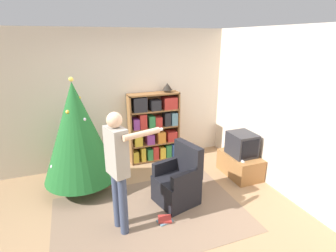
{
  "coord_description": "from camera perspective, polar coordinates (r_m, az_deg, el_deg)",
  "views": [
    {
      "loc": [
        -1.15,
        -2.87,
        2.42
      ],
      "look_at": [
        0.29,
        0.92,
        1.05
      ],
      "focal_mm": 28.0,
      "sensor_mm": 36.0,
      "label": 1
    }
  ],
  "objects": [
    {
      "name": "ground_plane",
      "position": [
        3.93,
        0.82,
        -19.39
      ],
      "size": [
        14.0,
        14.0,
        0.0
      ],
      "primitive_type": "plane",
      "color": "#9E7A56"
    },
    {
      "name": "table_lamp",
      "position": [
        5.17,
        -0.17,
        8.5
      ],
      "size": [
        0.2,
        0.2,
        0.18
      ],
      "color": "#473828",
      "rests_on": "bookshelf"
    },
    {
      "name": "wall_right",
      "position": [
        4.37,
        25.45,
        1.95
      ],
      "size": [
        0.1,
        8.0,
        2.6
      ],
      "color": "beige",
      "rests_on": "ground_plane"
    },
    {
      "name": "wall_back",
      "position": [
        5.23,
        -7.67,
        6.11
      ],
      "size": [
        8.0,
        0.1,
        2.6
      ],
      "color": "beige",
      "rests_on": "ground_plane"
    },
    {
      "name": "tv_stand",
      "position": [
        5.05,
        15.36,
        -8.12
      ],
      "size": [
        0.5,
        0.8,
        0.4
      ],
      "color": "#996638",
      "rests_on": "ground_plane"
    },
    {
      "name": "television",
      "position": [
        4.89,
        15.79,
        -3.85
      ],
      "size": [
        0.41,
        0.48,
        0.42
      ],
      "color": "#28282D",
      "rests_on": "tv_stand"
    },
    {
      "name": "area_rug",
      "position": [
        4.0,
        -3.75,
        -18.53
      ],
      "size": [
        2.69,
        1.79,
        0.01
      ],
      "color": "#7F6651",
      "rests_on": "ground_plane"
    },
    {
      "name": "bookshelf",
      "position": [
        5.28,
        -3.05,
        -0.49
      ],
      "size": [
        1.02,
        0.28,
        1.41
      ],
      "color": "brown",
      "rests_on": "ground_plane"
    },
    {
      "name": "armchair",
      "position": [
        4.09,
        2.25,
        -12.21
      ],
      "size": [
        0.69,
        0.69,
        0.92
      ],
      "rotation": [
        0.0,
        0.0,
        -1.32
      ],
      "color": "black",
      "rests_on": "ground_plane"
    },
    {
      "name": "christmas_tree",
      "position": [
        4.36,
        -19.16,
        -1.3
      ],
      "size": [
        1.17,
        1.17,
        1.88
      ],
      "color": "#4C3323",
      "rests_on": "ground_plane"
    },
    {
      "name": "book_pile_by_chair",
      "position": [
        3.86,
        -0.69,
        -19.74
      ],
      "size": [
        0.23,
        0.2,
        0.05
      ],
      "color": "#5B899E",
      "rests_on": "ground_plane"
    },
    {
      "name": "game_remote",
      "position": [
        4.71,
        15.79,
        -7.34
      ],
      "size": [
        0.04,
        0.12,
        0.02
      ],
      "color": "white",
      "rests_on": "tv_stand"
    },
    {
      "name": "book_pile_near_tree",
      "position": [
        4.44,
        -10.63,
        -14.11
      ],
      "size": [
        0.19,
        0.17,
        0.09
      ],
      "color": "beige",
      "rests_on": "ground_plane"
    },
    {
      "name": "standing_person",
      "position": [
        3.29,
        -10.81,
        -8.11
      ],
      "size": [
        0.71,
        0.45,
        1.62
      ],
      "rotation": [
        0.0,
        0.0,
        -1.29
      ],
      "color": "#38425B",
      "rests_on": "ground_plane"
    }
  ]
}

